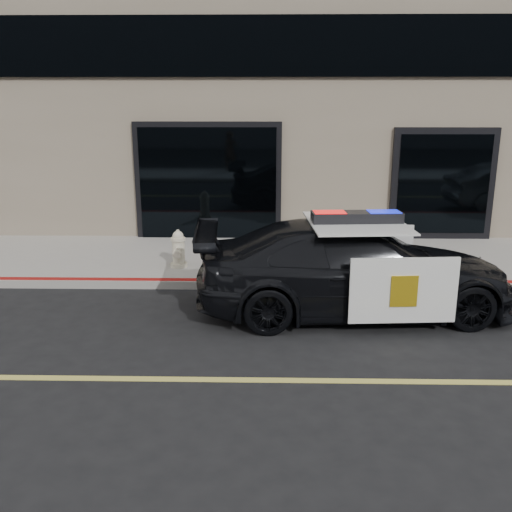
{
  "coord_description": "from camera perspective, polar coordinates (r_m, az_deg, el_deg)",
  "views": [
    {
      "loc": [
        0.41,
        -6.43,
        3.41
      ],
      "look_at": [
        0.23,
        2.2,
        1.0
      ],
      "focal_mm": 40.0,
      "sensor_mm": 36.0,
      "label": 1
    }
  ],
  "objects": [
    {
      "name": "police_car",
      "position": [
        9.35,
        9.81,
        -1.16
      ],
      "size": [
        2.76,
        5.39,
        1.67
      ],
      "color": "black",
      "rests_on": "ground"
    },
    {
      "name": "ground",
      "position": [
        7.29,
        -2.23,
        -12.3
      ],
      "size": [
        120.0,
        120.0,
        0.0
      ],
      "primitive_type": "plane",
      "color": "black",
      "rests_on": "ground"
    },
    {
      "name": "sidewalk_n",
      "position": [
        12.16,
        -0.78,
        -0.33
      ],
      "size": [
        60.0,
        3.5,
        0.15
      ],
      "primitive_type": "cube",
      "color": "gray",
      "rests_on": "ground"
    },
    {
      "name": "fire_hydrant",
      "position": [
        11.38,
        -7.77,
        0.63
      ],
      "size": [
        0.34,
        0.47,
        0.75
      ],
      "color": "beige",
      "rests_on": "sidewalk_n"
    }
  ]
}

